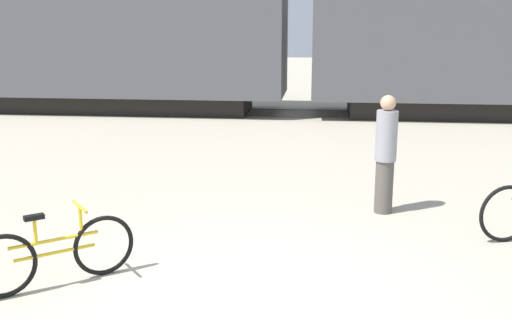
% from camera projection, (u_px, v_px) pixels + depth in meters
% --- Properties ---
extents(ground_plane, '(80.00, 80.00, 0.00)m').
position_uv_depth(ground_plane, '(248.00, 297.00, 6.07)').
color(ground_plane, '#B2A893').
extents(freight_train, '(57.18, 2.93, 5.70)m').
position_uv_depth(freight_train, '(299.00, 11.00, 17.33)').
color(freight_train, black).
rests_on(freight_train, ground_plane).
extents(rail_near, '(69.18, 0.07, 0.01)m').
position_uv_depth(rail_near, '(297.00, 117.00, 17.32)').
color(rail_near, '#4C4238').
rests_on(rail_near, ground_plane).
extents(rail_far, '(69.18, 0.07, 0.01)m').
position_uv_depth(rail_far, '(299.00, 110.00, 18.71)').
color(rail_far, '#4C4238').
rests_on(rail_far, ground_plane).
extents(bicycle_yellow, '(1.36, 1.13, 0.84)m').
position_uv_depth(bicycle_yellow, '(56.00, 253.00, 6.27)').
color(bicycle_yellow, black).
rests_on(bicycle_yellow, ground_plane).
extents(person_in_grey, '(0.31, 0.31, 1.72)m').
position_uv_depth(person_in_grey, '(386.00, 154.00, 8.57)').
color(person_in_grey, '#514C47').
rests_on(person_in_grey, ground_plane).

